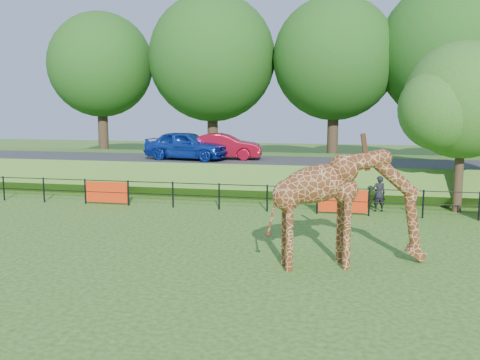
{
  "coord_description": "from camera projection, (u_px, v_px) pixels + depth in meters",
  "views": [
    {
      "loc": [
        3.35,
        -12.97,
        4.36
      ],
      "look_at": [
        -0.05,
        2.98,
        2.0
      ],
      "focal_mm": 40.0,
      "sensor_mm": 36.0,
      "label": 1
    }
  ],
  "objects": [
    {
      "name": "visitor",
      "position": [
        379.0,
        194.0,
        21.55
      ],
      "size": [
        0.61,
        0.48,
        1.46
      ],
      "primitive_type": "imported",
      "rotation": [
        0.0,
        0.0,
        3.42
      ],
      "color": "black",
      "rests_on": "ground"
    },
    {
      "name": "ground",
      "position": [
        218.0,
        272.0,
        13.87
      ],
      "size": [
        90.0,
        90.0,
        0.0
      ],
      "primitive_type": "plane",
      "color": "#255214",
      "rests_on": "ground"
    },
    {
      "name": "road",
      "position": [
        286.0,
        162.0,
        27.22
      ],
      "size": [
        40.0,
        5.0,
        0.12
      ],
      "primitive_type": "cube",
      "color": "#303033",
      "rests_on": "embankment"
    },
    {
      "name": "car_blue",
      "position": [
        186.0,
        145.0,
        27.8
      ],
      "size": [
        4.64,
        2.48,
        1.5
      ],
      "primitive_type": "imported",
      "rotation": [
        0.0,
        0.0,
        1.41
      ],
      "color": "#163EB9",
      "rests_on": "road"
    },
    {
      "name": "car_red",
      "position": [
        223.0,
        146.0,
        28.11
      ],
      "size": [
        4.18,
        1.8,
        1.34
      ],
      "primitive_type": "imported",
      "rotation": [
        0.0,
        0.0,
        1.67
      ],
      "color": "#A00B20",
      "rests_on": "road"
    },
    {
      "name": "tree_east",
      "position": [
        465.0,
        105.0,
        21.01
      ],
      "size": [
        5.4,
        4.71,
        6.76
      ],
      "color": "black",
      "rests_on": "ground"
    },
    {
      "name": "bg_tree_line",
      "position": [
        333.0,
        58.0,
        33.74
      ],
      "size": [
        37.3,
        8.8,
        11.82
      ],
      "color": "black",
      "rests_on": "ground"
    },
    {
      "name": "perimeter_fence",
      "position": [
        267.0,
        198.0,
        21.53
      ],
      "size": [
        28.07,
        0.1,
        1.1
      ],
      "primitive_type": null,
      "color": "black",
      "rests_on": "ground"
    },
    {
      "name": "giraffe",
      "position": [
        349.0,
        208.0,
        14.2
      ],
      "size": [
        4.44,
        2.28,
        3.16
      ],
      "primitive_type": null,
      "rotation": [
        0.0,
        0.0,
        0.35
      ],
      "color": "#5D2C13",
      "rests_on": "ground"
    },
    {
      "name": "embankment",
      "position": [
        289.0,
        172.0,
        28.78
      ],
      "size": [
        40.0,
        9.0,
        1.3
      ],
      "primitive_type": "cube",
      "color": "#255214",
      "rests_on": "ground"
    }
  ]
}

